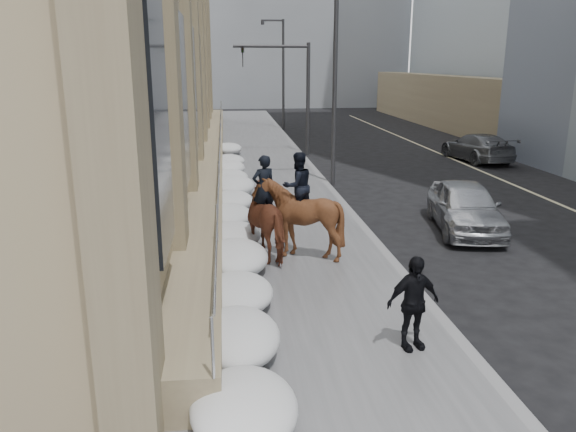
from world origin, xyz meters
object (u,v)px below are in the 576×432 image
object	(u,v)px
mounted_horse_right	(298,213)
car_grey	(477,147)
mounted_horse_left	(271,217)
pedestrian	(413,303)
car_silver	(465,206)

from	to	relation	value
mounted_horse_right	car_grey	world-z (taller)	mounted_horse_right
mounted_horse_left	pedestrian	distance (m)	5.59
mounted_horse_left	car_silver	bearing A→B (deg)	177.33
pedestrian	car_grey	xyz separation A→B (m)	(9.89, 19.17, -0.26)
mounted_horse_left	pedestrian	bearing A→B (deg)	90.93
pedestrian	car_silver	world-z (taller)	pedestrian
mounted_horse_left	car_silver	xyz separation A→B (m)	(6.10, 1.96, -0.39)
car_silver	car_grey	size ratio (longest dim) A/B	0.90
pedestrian	car_grey	size ratio (longest dim) A/B	0.35
car_silver	car_grey	bearing A→B (deg)	74.69
mounted_horse_left	car_silver	distance (m)	6.42
car_grey	mounted_horse_left	bearing A→B (deg)	43.64
mounted_horse_right	car_silver	world-z (taller)	mounted_horse_right
mounted_horse_right	pedestrian	distance (m)	5.22
mounted_horse_right	car_grey	size ratio (longest dim) A/B	0.55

